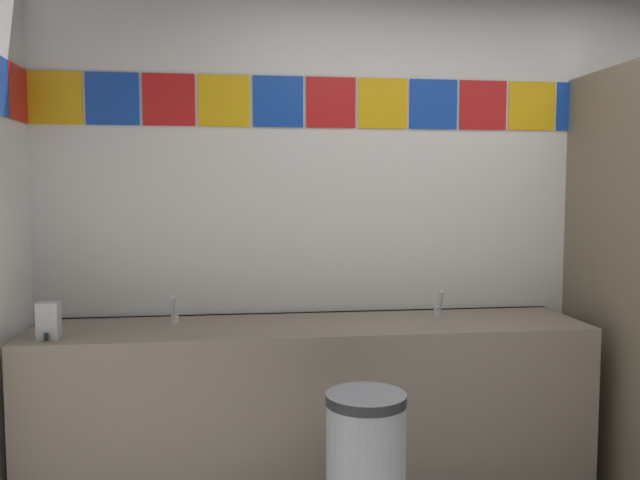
% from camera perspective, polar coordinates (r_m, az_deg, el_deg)
% --- Properties ---
extents(wall_back, '(4.36, 0.09, 2.67)m').
position_cam_1_polar(wall_back, '(3.54, 11.81, 1.93)').
color(wall_back, white).
rests_on(wall_back, ground_plane).
extents(vanity_counter, '(2.63, 0.58, 0.85)m').
position_cam_1_polar(vanity_counter, '(3.22, -0.71, -14.73)').
color(vanity_counter, gray).
rests_on(vanity_counter, ground_plane).
extents(faucet_left, '(0.04, 0.10, 0.14)m').
position_cam_1_polar(faucet_left, '(3.17, -12.86, -6.31)').
color(faucet_left, silver).
rests_on(faucet_left, vanity_counter).
extents(faucet_right, '(0.04, 0.10, 0.14)m').
position_cam_1_polar(faucet_right, '(3.32, 10.53, -5.80)').
color(faucet_right, silver).
rests_on(faucet_right, vanity_counter).
extents(soap_dispenser, '(0.09, 0.09, 0.16)m').
position_cam_1_polar(soap_dispenser, '(3.01, -23.04, -6.64)').
color(soap_dispenser, '#B7BABF').
rests_on(soap_dispenser, vanity_counter).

